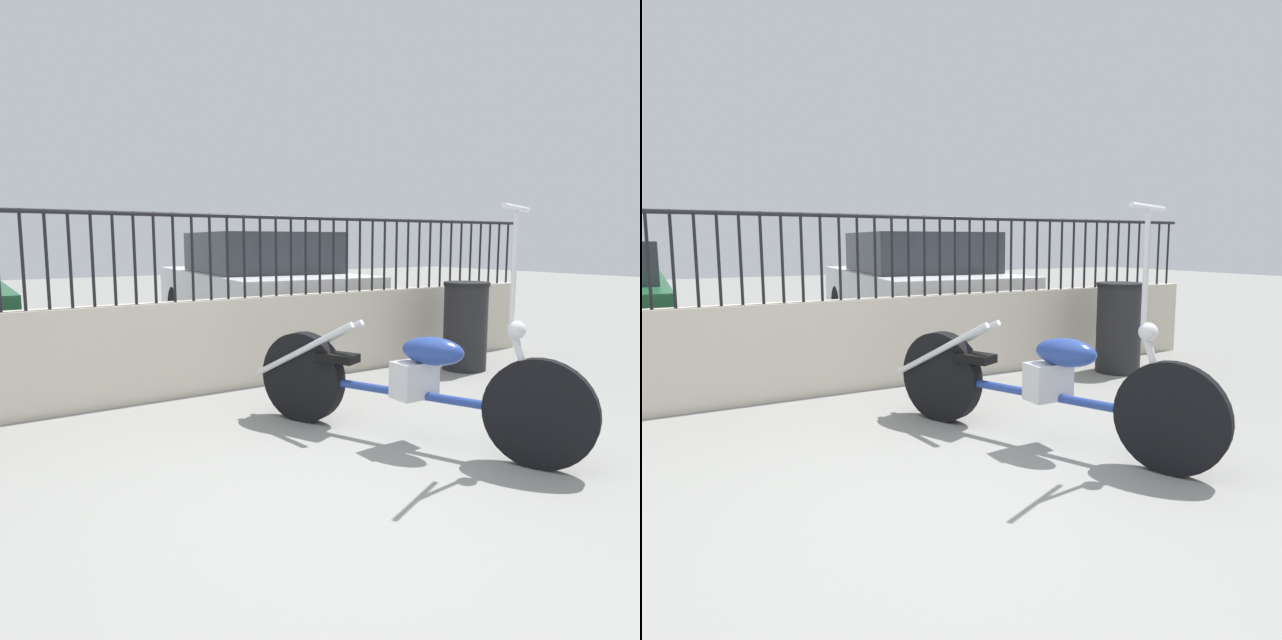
% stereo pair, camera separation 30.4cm
% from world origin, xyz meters
% --- Properties ---
extents(ground_plane, '(40.00, 40.00, 0.00)m').
position_xyz_m(ground_plane, '(0.00, 0.00, 0.00)').
color(ground_plane, gray).
extents(low_wall, '(8.55, 0.18, 0.81)m').
position_xyz_m(low_wall, '(0.00, 2.42, 0.41)').
color(low_wall, beige).
rests_on(low_wall, ground_plane).
extents(fence_railing, '(8.55, 0.04, 0.74)m').
position_xyz_m(fence_railing, '(-0.00, 2.42, 1.30)').
color(fence_railing, black).
rests_on(fence_railing, low_wall).
extents(motorcycle_blue, '(1.08, 2.20, 1.53)m').
position_xyz_m(motorcycle_blue, '(0.84, 0.61, 0.40)').
color(motorcycle_blue, black).
rests_on(motorcycle_blue, ground_plane).
extents(trash_bin, '(0.47, 0.47, 0.91)m').
position_xyz_m(trash_bin, '(2.84, 1.81, 0.46)').
color(trash_bin, black).
rests_on(trash_bin, ground_plane).
extents(car_white, '(2.15, 4.08, 1.43)m').
position_xyz_m(car_white, '(1.96, 4.79, 0.71)').
color(car_white, black).
rests_on(car_white, ground_plane).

